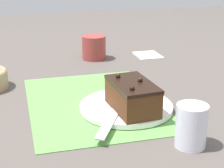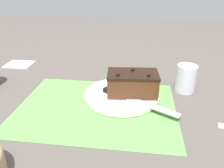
% 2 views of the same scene
% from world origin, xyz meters
% --- Properties ---
extents(ground_plane, '(3.00, 3.00, 0.00)m').
position_xyz_m(ground_plane, '(0.00, 0.00, 0.00)').
color(ground_plane, '#544C47').
extents(placemat_woven, '(0.46, 0.34, 0.00)m').
position_xyz_m(placemat_woven, '(0.00, 0.00, 0.00)').
color(placemat_woven, '#609E4C').
rests_on(placemat_woven, ground_plane).
extents(cake_plate, '(0.23, 0.23, 0.01)m').
position_xyz_m(cake_plate, '(-0.07, -0.07, 0.01)').
color(cake_plate, white).
rests_on(cake_plate, placemat_woven).
extents(chocolate_cake, '(0.16, 0.10, 0.08)m').
position_xyz_m(chocolate_cake, '(-0.10, -0.07, 0.05)').
color(chocolate_cake, '#512D19').
rests_on(chocolate_cake, cake_plate).
extents(serving_knife, '(0.23, 0.14, 0.01)m').
position_xyz_m(serving_knife, '(-0.08, -0.04, 0.02)').
color(serving_knife, black).
rests_on(serving_knife, cake_plate).
extents(drinking_glass, '(0.06, 0.06, 0.09)m').
position_xyz_m(drinking_glass, '(-0.27, -0.14, 0.05)').
color(drinking_glass, white).
rests_on(drinking_glass, ground_plane).
extents(folded_napkin, '(0.11, 0.09, 0.01)m').
position_xyz_m(folded_napkin, '(0.40, -0.30, 0.00)').
color(folded_napkin, white).
rests_on(folded_napkin, ground_plane).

